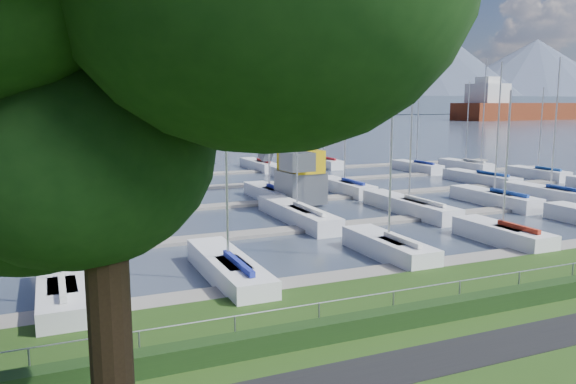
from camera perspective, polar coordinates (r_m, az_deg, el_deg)
path at (r=19.70m, az=18.11°, el=-15.12°), size 160.00×2.00×0.04m
water at (r=276.71m, az=-20.85°, el=6.81°), size 800.00×540.00×0.20m
hedge at (r=21.42m, az=13.49°, el=-11.92°), size 80.00×0.70×0.70m
fence at (r=21.44m, az=12.93°, el=-9.47°), size 80.00×0.04×0.04m
foothill at (r=346.54m, az=-21.44°, el=8.19°), size 900.00×80.00×12.00m
mountains at (r=423.17m, az=-21.11°, el=13.79°), size 1190.00×360.00×115.00m
docks at (r=44.78m, az=-7.08°, el=-1.45°), size 90.00×41.60×0.25m
tree at (r=9.51m, az=-17.64°, el=17.92°), size 9.52×9.54×13.41m
crane at (r=45.97m, az=1.19°, el=5.86°), size 5.99×13.23×22.35m
cargo_ship_mid at (r=247.08m, az=-6.84°, el=8.03°), size 107.21×20.73×21.50m
cargo_ship_east at (r=290.26m, az=23.21°, el=7.56°), size 89.55×23.13×21.50m
sailboat_fleet at (r=46.08m, az=-10.61°, el=5.79°), size 75.33×49.63×13.80m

